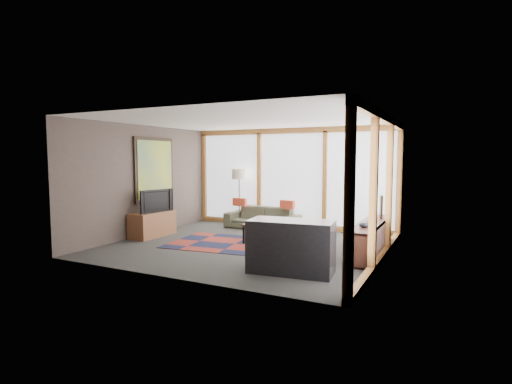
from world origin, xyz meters
The scene contains 17 objects.
ground centered at (0.00, 0.00, 0.00)m, with size 5.50×5.50×0.00m, color #292927.
room_envelope centered at (0.49, 0.56, 1.54)m, with size 5.52×5.02×2.62m.
rug centered at (-0.30, 0.02, 0.01)m, with size 2.75×1.77×0.01m, color maroon.
sofa centered at (-0.59, 1.95, 0.28)m, with size 1.93×0.75×0.56m, color #3D3D2D.
pillow_left centered at (-1.24, 1.91, 0.67)m, with size 0.38×0.11×0.21m, color #BE3F25.
pillow_right centered at (0.10, 1.95, 0.67)m, with size 0.38×0.12×0.21m, color #BE3F25.
floor_lamp centered at (-1.36, 2.11, 0.77)m, with size 0.39×0.39×1.54m, color #32271B, non-canonical shape.
coffee_table centered at (0.44, 0.39, 0.21)m, with size 1.27×0.64×0.42m, color #371B12, non-canonical shape.
book_stack centered at (0.05, 0.38, 0.47)m, with size 0.23×0.29×0.10m, color #9C4629.
vase centered at (0.53, 0.39, 0.51)m, with size 0.20×0.20×0.18m, color beige.
bookshelf centered at (2.43, 0.44, 0.30)m, with size 0.44×2.41×0.60m, color #371B12, non-canonical shape.
bowl_a centered at (2.42, -0.13, 0.65)m, with size 0.19×0.19×0.10m, color black.
bowl_b centered at (2.46, 0.21, 0.64)m, with size 0.15×0.15×0.08m, color black.
shelf_picture centered at (2.50, 1.20, 0.83)m, with size 0.04×0.35×0.46m, color black.
tv_console centered at (-2.46, -0.10, 0.29)m, with size 0.48×1.16×0.58m, color brown.
television centered at (-2.37, -0.11, 0.85)m, with size 0.92×0.12×0.53m, color black.
bar_counter centered at (1.53, -1.41, 0.42)m, with size 1.34×0.63×0.85m, color black.
Camera 1 is at (3.83, -7.28, 1.85)m, focal length 28.00 mm.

